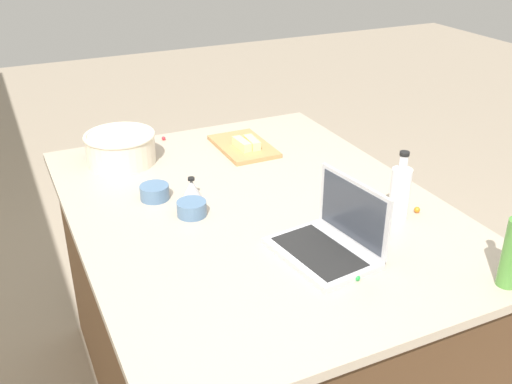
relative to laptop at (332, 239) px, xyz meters
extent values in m
cube|color=#4C331E|center=(0.37, 0.08, -0.51)|extent=(1.52, 1.16, 0.87)
cube|color=tan|center=(0.37, 0.08, -0.06)|extent=(1.58, 1.22, 0.03)
cube|color=#B7B7BC|center=(-0.01, 0.04, -0.04)|extent=(0.34, 0.26, 0.02)
cube|color=black|center=(-0.01, 0.05, -0.03)|extent=(0.29, 0.19, 0.00)
cube|color=#B7B7BC|center=(0.01, -0.08, 0.07)|extent=(0.30, 0.05, 0.20)
cube|color=#333842|center=(0.01, -0.07, 0.07)|extent=(0.27, 0.04, 0.18)
cylinder|color=beige|center=(0.93, 0.41, 0.01)|extent=(0.27, 0.27, 0.11)
cylinder|color=black|center=(0.93, 0.41, 0.02)|extent=(0.22, 0.22, 0.10)
torus|color=beige|center=(0.93, 0.41, 0.07)|extent=(0.28, 0.28, 0.02)
cylinder|color=white|center=(0.09, -0.31, 0.04)|extent=(0.07, 0.07, 0.17)
cylinder|color=white|center=(0.09, -0.31, 0.15)|extent=(0.03, 0.03, 0.05)
cylinder|color=black|center=(0.09, -0.31, 0.18)|extent=(0.03, 0.03, 0.01)
cube|color=#AD7F4C|center=(0.85, -0.09, -0.04)|extent=(0.32, 0.20, 0.02)
cube|color=#F4E58C|center=(0.82, -0.11, -0.01)|extent=(0.11, 0.04, 0.04)
cube|color=#F4E58C|center=(0.82, -0.07, -0.01)|extent=(0.11, 0.04, 0.04)
cylinder|color=slate|center=(0.56, 0.38, -0.02)|extent=(0.10, 0.10, 0.05)
cylinder|color=slate|center=(0.39, 0.30, -0.02)|extent=(0.10, 0.10, 0.05)
cone|color=#B2B2B7|center=(0.52, 0.26, -0.01)|extent=(0.07, 0.07, 0.07)
cylinder|color=black|center=(0.52, 0.26, 0.03)|extent=(0.02, 0.02, 0.01)
sphere|color=red|center=(1.09, 0.19, -0.04)|extent=(0.02, 0.02, 0.02)
sphere|color=#CC3399|center=(0.20, -0.11, -0.04)|extent=(0.02, 0.02, 0.02)
sphere|color=blue|center=(-0.07, 0.13, -0.04)|extent=(0.01, 0.01, 0.01)
sphere|color=green|center=(-0.16, 0.01, -0.04)|extent=(0.02, 0.02, 0.02)
sphere|color=orange|center=(0.09, -0.39, -0.04)|extent=(0.02, 0.02, 0.02)
camera|label=1|loc=(-1.26, 0.84, 0.91)|focal=41.47mm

